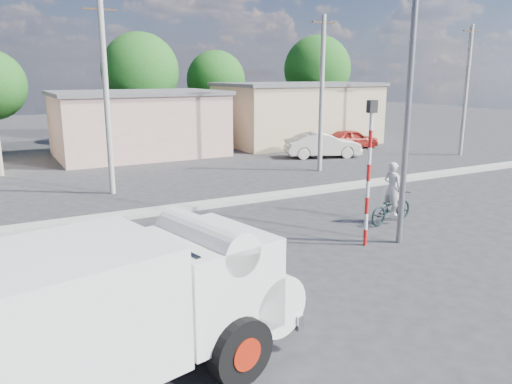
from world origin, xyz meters
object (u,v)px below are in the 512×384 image
bicycle (391,208)px  streetlight (406,78)px  truck (115,309)px  cyclist (392,197)px  traffic_pole (369,161)px  car_cream (323,145)px  car_red (351,139)px

bicycle → streetlight: 4.95m
truck → bicycle: size_ratio=3.24×
cyclist → streetlight: bearing=130.7°
bicycle → traffic_pole: traffic_pole is taller
cyclist → bicycle: bearing=-0.0°
cyclist → car_cream: bearing=-36.0°
streetlight → cyclist: bearing=50.6°
cyclist → traffic_pole: traffic_pole is taller
car_cream → traffic_pole: bearing=168.0°
bicycle → streetlight: size_ratio=0.23×
car_cream → traffic_pole: (-8.53, -14.01, 1.82)m
bicycle → cyclist: 0.38m
traffic_pole → cyclist: bearing=31.1°
streetlight → truck: bearing=-160.1°
car_red → bicycle: bearing=148.5°
truck → streetlight: size_ratio=0.75×
traffic_pole → truck: bearing=-156.3°
bicycle → traffic_pole: (-2.35, -1.42, 2.05)m
car_cream → streetlight: 16.74m
bicycle → traffic_pole: 3.43m
bicycle → streetlight: streetlight is taller
car_red → car_cream: bearing=121.4°
car_cream → truck: bearing=155.7°
truck → cyclist: bearing=12.8°
cyclist → car_cream: size_ratio=0.40×
streetlight → bicycle: bearing=50.6°
bicycle → car_red: car_red is taller
car_cream → car_red: 4.55m
truck → streetlight: streetlight is taller
truck → cyclist: size_ratio=3.62×
truck → car_red: (20.82, 19.81, -0.79)m
car_cream → traffic_pole: 16.51m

